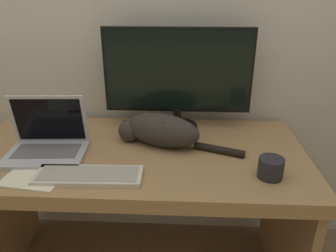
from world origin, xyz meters
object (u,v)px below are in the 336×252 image
laptop (47,143)px  coffee_mug (271,168)px  monitor (178,77)px  external_keyboard (89,176)px  cat (160,130)px

laptop → coffee_mug: 0.92m
laptop → monitor: bearing=24.9°
coffee_mug → external_keyboard: bearing=-176.4°
external_keyboard → cat: (0.25, 0.29, 0.06)m
monitor → external_keyboard: bearing=-124.0°
monitor → coffee_mug: 0.61m
laptop → coffee_mug: size_ratio=3.52×
laptop → external_keyboard: (0.23, -0.18, -0.04)m
monitor → external_keyboard: monitor is taller
laptop → cat: size_ratio=0.60×
external_keyboard → coffee_mug: bearing=2.1°
monitor → coffee_mug: size_ratio=7.34×
laptop → external_keyboard: size_ratio=0.83×
cat → laptop: bearing=-146.7°
monitor → laptop: bearing=-151.7°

